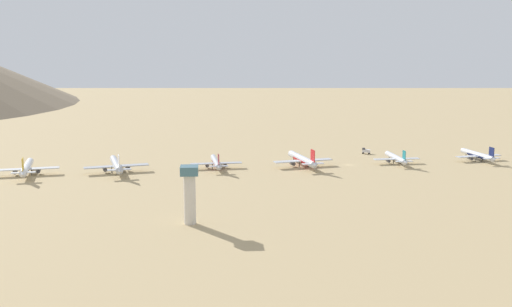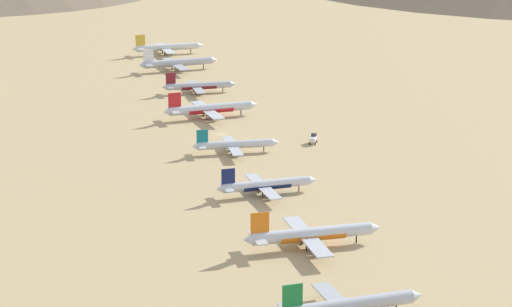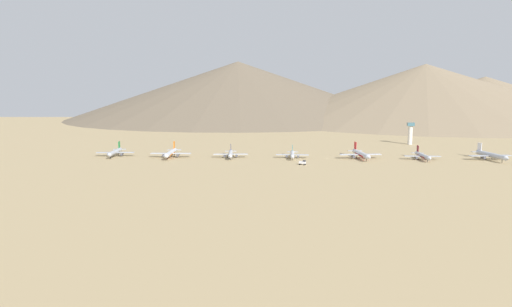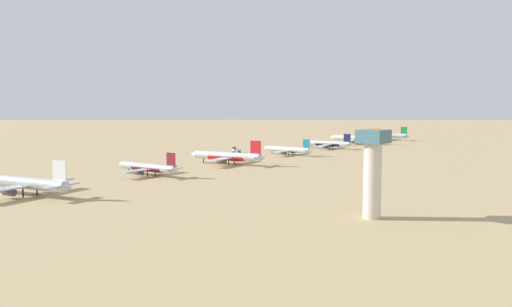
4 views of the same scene
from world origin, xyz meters
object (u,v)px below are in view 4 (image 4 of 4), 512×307
object	(u,v)px
parked_jet_2	(328,144)
parked_jet_5	(148,167)
parked_jet_0	(386,136)
parked_jet_6	(25,183)
parked_jet_1	(357,138)
parked_jet_3	(288,150)
parked_jet_4	(227,156)
service_truck	(236,150)
control_tower	(373,168)

from	to	relation	value
parked_jet_2	parked_jet_5	world-z (taller)	parked_jet_5
parked_jet_0	parked_jet_6	world-z (taller)	parked_jet_6
parked_jet_1	parked_jet_3	world-z (taller)	parked_jet_1
parked_jet_1	parked_jet_6	bearing A→B (deg)	95.52
parked_jet_0	parked_jet_5	distance (m)	268.45
parked_jet_4	parked_jet_1	bearing A→B (deg)	-84.01
parked_jet_5	parked_jet_4	bearing A→B (deg)	-88.18
parked_jet_0	parked_jet_4	distance (m)	217.05
parked_jet_3	service_truck	distance (m)	35.19
parked_jet_0	parked_jet_2	distance (m)	104.20
parked_jet_2	parked_jet_3	distance (m)	54.05
parked_jet_3	parked_jet_6	xyz separation A→B (m)	(-14.13, 166.83, 0.91)
parked_jet_1	parked_jet_4	bearing A→B (deg)	95.99
service_truck	control_tower	distance (m)	189.17
parked_jet_4	control_tower	world-z (taller)	control_tower
parked_jet_4	control_tower	bearing A→B (deg)	151.15
parked_jet_1	parked_jet_6	distance (m)	274.08
parked_jet_6	parked_jet_5	bearing A→B (deg)	-82.51
parked_jet_3	parked_jet_4	xyz separation A→B (m)	(-5.03, 58.61, 0.84)
parked_jet_5	parked_jet_1	bearing A→B (deg)	-85.00
parked_jet_4	service_truck	bearing A→B (deg)	-51.35
parked_jet_5	control_tower	size ratio (longest dim) A/B	1.55
parked_jet_0	parked_jet_2	world-z (taller)	parked_jet_0
parked_jet_2	parked_jet_1	bearing A→B (deg)	-82.47
parked_jet_4	parked_jet_3	bearing A→B (deg)	-85.10
parked_jet_2	control_tower	distance (m)	215.07
parked_jet_6	service_truck	distance (m)	163.72
parked_jet_0	parked_jet_6	bearing A→B (deg)	94.69
parked_jet_2	parked_jet_3	xyz separation A→B (m)	(-5.36, 53.78, -0.13)
parked_jet_4	parked_jet_6	size ratio (longest dim) A/B	1.00
parked_jet_3	parked_jet_5	size ratio (longest dim) A/B	0.95
parked_jet_2	service_truck	size ratio (longest dim) A/B	6.52
parked_jet_0	parked_jet_6	distance (m)	325.66
parked_jet_1	service_truck	xyz separation A→B (m)	(21.39, 116.23, -2.12)
parked_jet_1	parked_jet_2	xyz separation A→B (m)	(-6.90, 52.19, -0.64)
parked_jet_3	parked_jet_4	size ratio (longest dim) A/B	0.80
parked_jet_4	control_tower	xyz separation A→B (m)	(-113.97, 62.79, 9.39)
control_tower	parked_jet_6	bearing A→B (deg)	23.42
parked_jet_2	parked_jet_4	distance (m)	112.87
parked_jet_2	parked_jet_6	xyz separation A→B (m)	(-19.49, 220.61, 0.78)
parked_jet_0	control_tower	distance (m)	308.71
parked_jet_3	service_truck	bearing A→B (deg)	16.95
parked_jet_4	parked_jet_5	size ratio (longest dim) A/B	1.18
parked_jet_2	parked_jet_4	world-z (taller)	parked_jet_4
service_truck	control_tower	xyz separation A→B (m)	(-152.64, 111.15, 11.59)
parked_jet_3	parked_jet_4	world-z (taller)	parked_jet_4
parked_jet_2	parked_jet_4	bearing A→B (deg)	95.28
parked_jet_6	parked_jet_0	bearing A→B (deg)	-85.31
parked_jet_2	parked_jet_6	distance (m)	221.47
parked_jet_2	parked_jet_0	bearing A→B (deg)	-86.06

